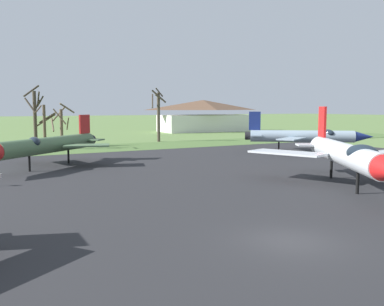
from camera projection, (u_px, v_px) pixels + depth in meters
name	position (u px, v px, depth m)	size (l,w,h in m)	color
ground_plane	(290.00, 242.00, 18.84)	(600.00, 600.00, 0.00)	#607F42
asphalt_apron	(149.00, 187.00, 31.93)	(84.11, 50.58, 0.05)	#28282B
grass_verge_strip	(56.00, 150.00, 58.93)	(144.11, 12.00, 0.06)	#4F6F36
jet_fighter_front_right	(347.00, 154.00, 31.45)	(13.46, 16.24, 6.01)	silver
jet_fighter_rear_center	(47.00, 145.00, 41.51)	(13.92, 12.69, 5.13)	#4C6B47
jet_fighter_rear_left	(306.00, 136.00, 55.63)	(14.13, 12.06, 5.39)	#8EA3B2
bare_tree_far_left	(35.00, 115.00, 63.30)	(2.70, 2.90, 9.34)	#42382D
bare_tree_left_of_center	(45.00, 124.00, 62.59)	(3.25, 2.21, 6.33)	brown
bare_tree_center	(61.00, 125.00, 60.58)	(3.25, 3.23, 6.58)	brown
bare_tree_right_of_center	(158.00, 113.00, 73.94)	(2.45, 3.17, 9.31)	#42382D
visitor_building	(203.00, 116.00, 106.01)	(22.93, 11.95, 7.79)	silver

